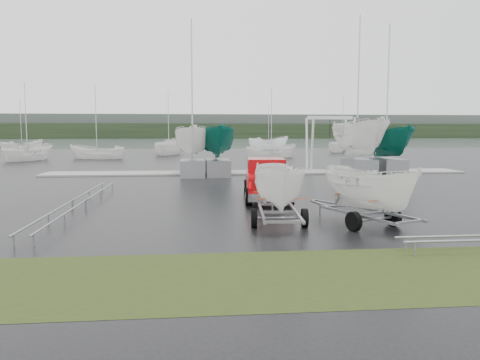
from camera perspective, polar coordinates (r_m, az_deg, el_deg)
ground_plane at (r=21.14m, az=6.84°, el=-2.30°), size 120.00×120.00×0.00m
lake at (r=120.54m, az=-3.47°, el=4.54°), size 300.00×300.00×0.00m
grass_verge at (r=10.89m, az=19.62°, el=-10.53°), size 40.00×40.00×0.00m
dock at (r=33.86m, az=2.10°, el=0.93°), size 30.00×3.00×0.12m
treeline at (r=190.47m, az=-4.28°, el=5.97°), size 300.00×8.00×6.00m
far_hill at (r=198.48m, az=-4.34°, el=6.55°), size 300.00×6.00×10.00m
pickup_truck at (r=21.04m, az=3.26°, el=0.24°), size 2.35×5.49×1.78m
trailer_hitched at (r=14.82m, az=4.82°, el=3.85°), size 1.83×3.69×4.57m
trailer_parked at (r=15.10m, az=15.72°, el=3.41°), size 2.38×3.78×4.43m
boat_hoist at (r=34.85m, az=10.88°, el=5.29°), size 3.30×2.18×4.12m
keelboat_0 at (r=31.43m, az=-5.84°, el=6.93°), size 2.26×3.20×10.42m
keelboat_1 at (r=31.67m, az=-2.75°, el=7.08°), size 2.30×3.20×7.22m
keelboat_2 at (r=33.45m, az=14.45°, el=8.12°), size 2.75×3.20×10.93m
keelboat_3 at (r=34.54m, az=17.77°, el=6.71°), size 2.30×3.20×10.46m
mast_rack_0 at (r=22.04m, az=-17.26°, el=-1.27°), size 0.56×6.50×0.06m
mast_rack_1 at (r=16.28m, az=-21.50°, el=-3.93°), size 0.56×6.50×0.06m
moored_boat_0 at (r=53.53m, az=-17.01°, el=2.49°), size 2.97×2.92×11.18m
moored_boat_1 at (r=61.26m, az=-8.65°, el=3.09°), size 3.57×3.63×12.07m
moored_boat_2 at (r=53.99m, az=3.82°, el=2.77°), size 2.74×2.69×11.08m
moored_boat_3 at (r=69.34m, az=12.33°, el=3.35°), size 3.91×3.92×11.65m
moored_boat_4 at (r=80.35m, az=-25.03°, el=3.27°), size 3.64×3.64×11.38m
moored_boat_5 at (r=90.17m, az=3.49°, el=4.06°), size 3.68×3.62×12.06m
moored_boat_6 at (r=53.13m, az=-24.44°, el=2.19°), size 3.35×3.38×11.39m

